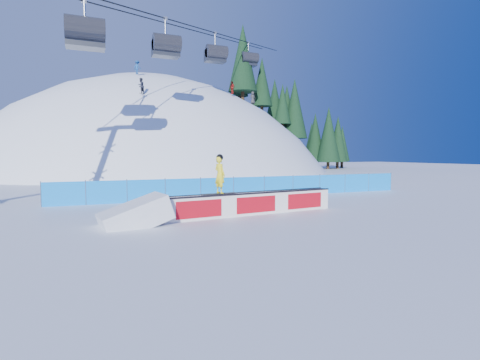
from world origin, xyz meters
name	(u,v)px	position (x,y,z in m)	size (l,w,h in m)	color
ground	(287,207)	(0.00, 0.00, 0.00)	(160.00, 160.00, 0.00)	white
snow_hill	(151,286)	(0.00, 42.00, -18.00)	(64.00, 64.00, 64.00)	white
treeline	(292,116)	(23.94, 40.32, 8.97)	(22.77, 11.84, 19.97)	black
safety_fence	(249,187)	(0.00, 4.50, 0.60)	(22.05, 0.05, 1.30)	#0783F3
chairlift	(207,32)	(4.74, 27.49, 16.89)	(40.80, 41.70, 22.00)	#92989F
rail_box	(253,203)	(-2.45, -1.42, 0.47)	(7.99, 1.55, 0.96)	white
snow_ramp	(135,225)	(-7.40, -2.04, 0.00)	(2.35, 1.57, 0.88)	white
snowboarder	(220,174)	(-4.02, -1.62, 1.75)	(1.56, 0.63, 1.60)	black
distant_skiers	(185,83)	(2.62, 29.54, 11.22)	(16.24, 8.41, 5.14)	black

